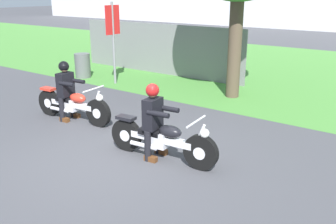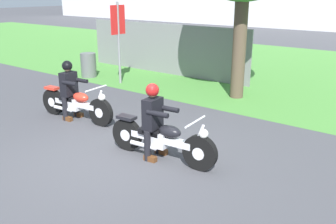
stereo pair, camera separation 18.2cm
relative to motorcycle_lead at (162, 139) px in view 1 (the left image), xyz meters
name	(u,v)px [view 1 (the left image)]	position (x,y,z in m)	size (l,w,h in m)	color
ground	(113,158)	(-0.75, -0.50, -0.39)	(120.00, 120.00, 0.00)	#424247
grass_verge	(287,70)	(-0.75, 9.15, -0.38)	(60.00, 12.00, 0.01)	#478438
motorcycle_lead	(162,139)	(0.00, 0.00, 0.00)	(2.20, 0.66, 0.87)	black
rider_lead	(154,115)	(-0.17, -0.01, 0.43)	(0.57, 0.49, 1.39)	black
motorcycle_follow	(73,105)	(-2.95, 0.47, 0.00)	(2.20, 0.66, 0.88)	black
rider_follow	(66,86)	(-3.12, 0.46, 0.43)	(0.57, 0.49, 1.40)	black
trash_can	(83,66)	(-6.23, 3.72, 0.04)	(0.54, 0.54, 0.84)	#595E5B
sign_banner	(113,30)	(-4.68, 3.72, 1.34)	(0.08, 0.60, 2.60)	gray
fence_segment	(157,49)	(-4.55, 5.85, 0.51)	(7.00, 0.06, 1.80)	slate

